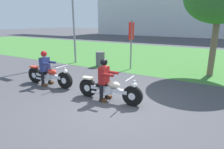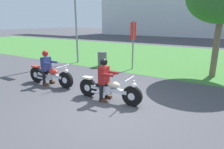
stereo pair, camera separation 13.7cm
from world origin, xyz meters
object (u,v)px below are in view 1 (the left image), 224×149
(motorcycle_lead, at_px, (109,89))
(trash_can, at_px, (100,59))
(streetlight_pole, at_px, (74,0))
(sign_banner, at_px, (131,37))
(motorcycle_follow, at_px, (49,76))
(rider_follow, at_px, (45,65))
(rider_lead, at_px, (104,76))

(motorcycle_lead, xyz_separation_m, trash_can, (-3.07, 4.07, 0.03))
(trash_can, bearing_deg, motorcycle_lead, -53.02)
(streetlight_pole, distance_m, sign_banner, 4.15)
(motorcycle_follow, relative_size, streetlight_pole, 0.38)
(motorcycle_lead, bearing_deg, sign_banner, 103.59)
(motorcycle_lead, relative_size, rider_follow, 1.63)
(rider_lead, xyz_separation_m, streetlight_pole, (-4.73, 4.15, 2.90))
(motorcycle_follow, distance_m, trash_can, 3.95)
(motorcycle_follow, relative_size, trash_can, 2.71)
(trash_can, height_order, sign_banner, sign_banner)
(streetlight_pole, bearing_deg, motorcycle_lead, -40.25)
(motorcycle_follow, height_order, sign_banner, sign_banner)
(motorcycle_follow, height_order, rider_follow, rider_follow)
(trash_can, bearing_deg, motorcycle_follow, -87.77)
(motorcycle_lead, bearing_deg, rider_lead, 179.18)
(rider_lead, bearing_deg, streetlight_pole, 136.08)
(motorcycle_follow, xyz_separation_m, trash_can, (-0.15, 3.95, 0.03))
(rider_lead, height_order, rider_follow, rider_follow)
(rider_lead, height_order, streetlight_pole, streetlight_pole)
(trash_can, bearing_deg, rider_follow, -90.21)
(motorcycle_lead, relative_size, trash_can, 2.70)
(motorcycle_follow, bearing_deg, rider_follow, 179.21)
(motorcycle_lead, height_order, motorcycle_follow, motorcycle_follow)
(rider_lead, distance_m, motorcycle_follow, 2.78)
(motorcycle_follow, bearing_deg, sign_banner, 66.16)
(rider_follow, distance_m, trash_can, 3.98)
(motorcycle_lead, relative_size, rider_lead, 1.64)
(rider_follow, bearing_deg, trash_can, 87.15)
(streetlight_pole, height_order, sign_banner, streetlight_pole)
(rider_follow, distance_m, streetlight_pole, 5.28)
(rider_lead, height_order, motorcycle_follow, rider_lead)
(streetlight_pole, height_order, trash_can, streetlight_pole)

